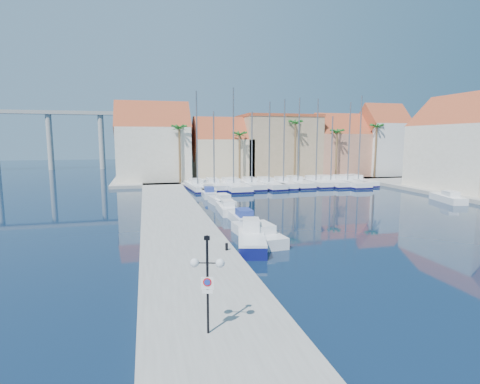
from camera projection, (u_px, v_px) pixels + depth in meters
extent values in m
plane|color=black|center=(347.00, 267.00, 22.34)|extent=(260.00, 260.00, 0.00)
cube|color=gray|center=(176.00, 222.00, 33.07)|extent=(6.00, 77.00, 0.50)
cube|color=gray|center=(263.00, 178.00, 70.81)|extent=(54.00, 16.00, 0.50)
cylinder|color=black|center=(208.00, 285.00, 13.49)|extent=(0.09, 0.09, 3.69)
cylinder|color=black|center=(201.00, 263.00, 13.38)|extent=(0.45, 0.18, 0.05)
cylinder|color=black|center=(214.00, 263.00, 13.36)|extent=(0.45, 0.18, 0.05)
sphere|color=white|center=(195.00, 263.00, 13.39)|extent=(0.33, 0.33, 0.33)
sphere|color=white|center=(220.00, 263.00, 13.35)|extent=(0.33, 0.33, 0.33)
cube|color=black|center=(207.00, 238.00, 13.24)|extent=(0.23, 0.16, 0.15)
cube|color=white|center=(207.00, 283.00, 13.42)|extent=(0.45, 0.16, 0.46)
cylinder|color=red|center=(207.00, 282.00, 13.39)|extent=(0.30, 0.10, 0.31)
cylinder|color=#1933A5|center=(207.00, 282.00, 13.38)|extent=(0.21, 0.07, 0.22)
cube|color=white|center=(207.00, 292.00, 13.47)|extent=(0.36, 0.13, 0.13)
cylinder|color=black|center=(227.00, 247.00, 23.94)|extent=(0.19, 0.19, 0.46)
cube|color=#0E1356|center=(251.00, 243.00, 26.02)|extent=(3.04, 5.69, 0.81)
cube|color=white|center=(251.00, 236.00, 25.95)|extent=(3.04, 5.69, 0.18)
cube|color=white|center=(251.00, 225.00, 26.95)|extent=(1.48, 1.68, 0.99)
cube|color=white|center=(258.00, 234.00, 28.38)|extent=(2.71, 6.66, 0.80)
cube|color=white|center=(261.00, 227.00, 27.68)|extent=(1.67, 2.40, 0.60)
cube|color=white|center=(243.00, 219.00, 33.87)|extent=(1.77, 5.49, 0.80)
cube|color=navy|center=(244.00, 212.00, 33.24)|extent=(1.23, 1.92, 0.60)
cube|color=white|center=(227.00, 209.00, 38.77)|extent=(1.92, 5.30, 0.80)
cube|color=white|center=(228.00, 203.00, 38.17)|extent=(1.26, 1.88, 0.60)
cube|color=white|center=(222.00, 202.00, 43.06)|extent=(2.35, 5.74, 0.80)
cube|color=white|center=(223.00, 197.00, 42.44)|extent=(1.45, 2.07, 0.60)
cube|color=white|center=(209.00, 194.00, 49.24)|extent=(1.94, 5.13, 0.80)
cube|color=navy|center=(209.00, 189.00, 48.65)|extent=(1.24, 1.83, 0.60)
cube|color=white|center=(207.00, 190.00, 53.16)|extent=(2.01, 5.98, 0.80)
cube|color=white|center=(207.00, 186.00, 52.49)|extent=(1.37, 2.11, 0.60)
cube|color=white|center=(201.00, 185.00, 58.47)|extent=(2.69, 6.59, 0.80)
cube|color=white|center=(201.00, 181.00, 57.74)|extent=(1.66, 2.38, 0.60)
cube|color=white|center=(448.00, 199.00, 45.36)|extent=(2.97, 5.72, 0.80)
cube|color=white|center=(451.00, 194.00, 44.72)|extent=(1.63, 2.14, 0.60)
cube|color=white|center=(197.00, 187.00, 55.85)|extent=(3.07, 9.21, 1.00)
cube|color=#0E0D41|center=(197.00, 189.00, 55.90)|extent=(3.14, 9.27, 0.28)
cube|color=white|center=(196.00, 181.00, 56.59)|extent=(1.86, 2.84, 0.60)
cylinder|color=slate|center=(197.00, 138.00, 54.42)|extent=(0.20, 0.20, 13.41)
cube|color=white|center=(214.00, 186.00, 57.20)|extent=(2.53, 8.85, 1.00)
cube|color=#0E0D41|center=(214.00, 188.00, 57.25)|extent=(2.59, 8.91, 0.28)
cube|color=white|center=(212.00, 180.00, 57.93)|extent=(1.67, 2.68, 0.60)
cylinder|color=slate|center=(214.00, 148.00, 55.97)|extent=(0.20, 0.20, 10.60)
cube|color=white|center=(233.00, 186.00, 57.02)|extent=(3.25, 11.86, 1.00)
cube|color=#0E0D41|center=(233.00, 188.00, 57.06)|extent=(3.31, 11.92, 0.28)
cube|color=white|center=(231.00, 180.00, 58.03)|extent=(2.20, 3.58, 0.60)
cylinder|color=slate|center=(233.00, 136.00, 55.40)|extent=(0.20, 0.20, 13.99)
cube|color=white|center=(251.00, 185.00, 58.12)|extent=(2.45, 9.25, 1.00)
cube|color=#0E0D41|center=(251.00, 187.00, 58.16)|extent=(2.51, 9.31, 0.28)
cube|color=white|center=(249.00, 179.00, 58.89)|extent=(1.70, 2.78, 0.60)
cylinder|color=slate|center=(252.00, 147.00, 56.86)|extent=(0.20, 0.20, 10.64)
cube|color=white|center=(268.00, 185.00, 58.48)|extent=(3.27, 9.76, 1.00)
cube|color=#0E0D41|center=(268.00, 187.00, 58.52)|extent=(3.33, 9.83, 0.28)
cube|color=white|center=(265.00, 179.00, 59.26)|extent=(1.98, 3.01, 0.60)
cylinder|color=slate|center=(269.00, 142.00, 57.11)|extent=(0.20, 0.20, 12.14)
cube|color=white|center=(283.00, 184.00, 59.10)|extent=(2.85, 8.92, 1.00)
cube|color=#0E0D41|center=(282.00, 186.00, 59.14)|extent=(2.92, 8.98, 0.28)
cube|color=white|center=(281.00, 179.00, 59.84)|extent=(1.77, 2.73, 0.60)
cylinder|color=slate|center=(284.00, 141.00, 57.72)|extent=(0.20, 0.20, 12.58)
cube|color=white|center=(297.00, 183.00, 60.27)|extent=(2.55, 9.53, 1.00)
cube|color=#0E0D41|center=(297.00, 185.00, 60.31)|extent=(2.61, 9.59, 0.28)
cube|color=white|center=(295.00, 178.00, 61.07)|extent=(1.75, 2.87, 0.60)
cylinder|color=slate|center=(299.00, 140.00, 58.83)|extent=(0.20, 0.20, 12.96)
cube|color=white|center=(315.00, 183.00, 60.73)|extent=(2.31, 8.56, 1.00)
cube|color=#0E0D41|center=(315.00, 185.00, 60.78)|extent=(2.37, 8.62, 0.28)
cube|color=white|center=(312.00, 178.00, 61.44)|extent=(1.58, 2.58, 0.60)
cylinder|color=slate|center=(317.00, 140.00, 59.35)|extent=(0.20, 0.20, 12.84)
cube|color=white|center=(329.00, 183.00, 61.33)|extent=(3.05, 9.92, 1.00)
cube|color=#0E0D41|center=(329.00, 184.00, 61.37)|extent=(3.11, 9.98, 0.28)
cube|color=white|center=(326.00, 177.00, 62.14)|extent=(1.93, 3.03, 0.60)
cylinder|color=slate|center=(332.00, 148.00, 60.08)|extent=(0.20, 0.20, 10.16)
cube|color=white|center=(346.00, 182.00, 61.37)|extent=(3.04, 11.15, 1.00)
cube|color=#0E0D41|center=(346.00, 184.00, 61.42)|extent=(3.11, 11.21, 0.28)
cube|color=white|center=(343.00, 177.00, 62.33)|extent=(2.07, 3.36, 0.60)
cylinder|color=slate|center=(349.00, 142.00, 59.90)|extent=(0.20, 0.20, 12.35)
cube|color=white|center=(357.00, 182.00, 62.71)|extent=(2.82, 9.72, 1.00)
cube|color=#0E0D41|center=(357.00, 183.00, 62.76)|extent=(2.88, 9.78, 0.28)
cube|color=white|center=(354.00, 176.00, 63.53)|extent=(1.85, 2.95, 0.60)
cylinder|color=slate|center=(360.00, 138.00, 61.23)|extent=(0.20, 0.20, 13.52)
cube|color=beige|center=(154.00, 154.00, 64.31)|extent=(12.00, 9.00, 9.00)
cube|color=maroon|center=(153.00, 128.00, 63.68)|extent=(12.30, 9.00, 9.00)
cube|color=beige|center=(222.00, 159.00, 67.37)|extent=(10.00, 8.00, 7.00)
cube|color=maroon|center=(222.00, 139.00, 66.88)|extent=(10.30, 8.00, 8.00)
cube|color=#9D8861|center=(278.00, 147.00, 70.73)|extent=(14.00, 10.00, 11.00)
cube|color=maroon|center=(278.00, 116.00, 69.92)|extent=(14.20, 10.20, 0.50)
cube|color=#B3765B|center=(338.00, 155.00, 72.91)|extent=(10.00, 8.00, 8.00)
cube|color=maroon|center=(338.00, 134.00, 72.34)|extent=(10.30, 8.00, 8.00)
cube|color=white|center=(381.00, 150.00, 74.00)|extent=(8.00, 8.00, 10.00)
cube|color=maroon|center=(383.00, 124.00, 73.29)|extent=(8.30, 8.00, 8.00)
cube|color=beige|center=(464.00, 158.00, 52.47)|extent=(9.00, 14.00, 9.00)
cube|color=maroon|center=(467.00, 125.00, 51.83)|extent=(9.00, 14.30, 9.00)
cylinder|color=brown|center=(180.00, 155.00, 60.49)|extent=(0.36, 0.36, 9.00)
sphere|color=#1C621F|center=(179.00, 128.00, 59.88)|extent=(2.60, 2.60, 2.60)
cylinder|color=brown|center=(240.00, 157.00, 62.99)|extent=(0.36, 0.36, 8.00)
sphere|color=#1C621F|center=(240.00, 134.00, 62.45)|extent=(2.60, 2.60, 2.60)
cylinder|color=brown|center=(295.00, 151.00, 65.29)|extent=(0.36, 0.36, 10.00)
sphere|color=#1C621F|center=(296.00, 123.00, 64.61)|extent=(2.60, 2.60, 2.60)
cylinder|color=brown|center=(336.00, 155.00, 67.34)|extent=(0.36, 0.36, 8.50)
sphere|color=#1C621F|center=(337.00, 132.00, 66.77)|extent=(2.60, 2.60, 2.60)
cylinder|color=brown|center=(376.00, 152.00, 69.22)|extent=(0.36, 0.36, 9.50)
sphere|color=#1C621F|center=(377.00, 127.00, 68.57)|extent=(2.60, 2.60, 2.60)
cube|color=#9E9E99|center=(30.00, 112.00, 89.82)|extent=(48.00, 2.20, 0.90)
cylinder|color=#9E9E99|center=(50.00, 141.00, 91.78)|extent=(1.40, 1.40, 14.00)
cylinder|color=#9E9E99|center=(102.00, 141.00, 94.70)|extent=(1.40, 1.40, 14.00)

